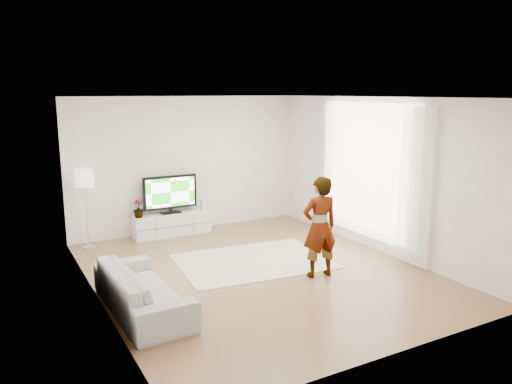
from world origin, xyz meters
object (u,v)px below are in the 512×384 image
television (170,193)px  rug (253,261)px  floor_lamp (85,182)px  media_console (172,224)px  sofa (142,289)px  player (320,227)px

television → rug: 2.55m
television → floor_lamp: size_ratio=0.75×
television → rug: size_ratio=0.44×
media_console → floor_lamp: size_ratio=1.06×
television → sofa: 3.70m
television → player: bearing=-70.0°
media_console → rug: size_ratio=0.62×
rug → sofa: sofa is taller
rug → player: size_ratio=1.59×
media_console → floor_lamp: 1.97m
media_console → sofa: bearing=-115.6°
sofa → television: bearing=-27.1°
media_console → player: player is taller
rug → player: (0.58, -1.12, 0.81)m
rug → television: bearing=106.2°
television → rug: (0.67, -2.30, -0.86)m
television → player: 3.64m
player → sofa: (-2.81, 0.12, -0.51)m
media_console → floor_lamp: bearing=-177.8°
media_console → player: size_ratio=0.99×
rug → media_console: bearing=106.4°
rug → player: bearing=-62.8°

